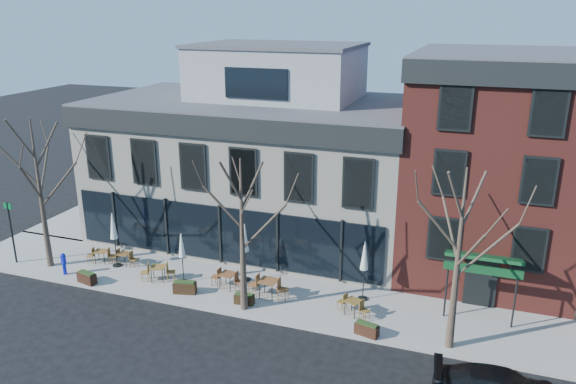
% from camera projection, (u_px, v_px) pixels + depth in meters
% --- Properties ---
extents(ground, '(120.00, 120.00, 0.00)m').
position_uv_depth(ground, '(222.00, 266.00, 29.96)').
color(ground, black).
rests_on(ground, ground).
extents(sidewalk_front, '(33.50, 4.70, 0.15)m').
position_uv_depth(sidewalk_front, '(264.00, 293.00, 26.98)').
color(sidewalk_front, gray).
rests_on(sidewalk_front, ground).
extents(sidewalk_side, '(4.50, 12.00, 0.15)m').
position_uv_depth(sidewalk_side, '(113.00, 206.00, 38.88)').
color(sidewalk_side, gray).
rests_on(sidewalk_side, ground).
extents(corner_building, '(18.39, 10.39, 11.10)m').
position_uv_depth(corner_building, '(258.00, 158.00, 33.01)').
color(corner_building, silver).
rests_on(corner_building, ground).
extents(red_brick_building, '(8.20, 11.78, 11.18)m').
position_uv_depth(red_brick_building, '(492.00, 163.00, 28.55)').
color(red_brick_building, maroon).
rests_on(red_brick_building, ground).
extents(tree_corner, '(3.93, 3.98, 7.92)m').
position_uv_depth(tree_corner, '(40.00, 192.00, 28.46)').
color(tree_corner, '#382B21').
rests_on(tree_corner, sidewalk_front).
extents(tree_mid, '(3.50, 3.55, 7.04)m').
position_uv_depth(tree_mid, '(242.00, 234.00, 24.33)').
color(tree_mid, '#382B21').
rests_on(tree_mid, sidewalk_front).
extents(tree_right, '(3.72, 3.77, 7.48)m').
position_uv_depth(tree_right, '(458.00, 259.00, 21.40)').
color(tree_right, '#382B21').
rests_on(tree_right, sidewalk_front).
extents(sign_pole, '(0.50, 0.10, 3.40)m').
position_uv_depth(sign_pole, '(11.00, 229.00, 29.51)').
color(sign_pole, black).
rests_on(sign_pole, sidewalk_front).
extents(call_box, '(0.24, 0.24, 1.20)m').
position_uv_depth(call_box, '(64.00, 263.00, 28.54)').
color(call_box, '#0D18B5').
rests_on(call_box, sidewalk_front).
extents(cafe_set_0, '(1.61, 0.81, 0.83)m').
position_uv_depth(cafe_set_0, '(101.00, 255.00, 29.95)').
color(cafe_set_0, brown).
rests_on(cafe_set_0, sidewalk_front).
extents(cafe_set_1, '(1.55, 0.64, 0.82)m').
position_uv_depth(cafe_set_1, '(125.00, 257.00, 29.69)').
color(cafe_set_1, brown).
rests_on(cafe_set_1, sidewalk_front).
extents(cafe_set_2, '(1.76, 1.04, 0.91)m').
position_uv_depth(cafe_set_2, '(158.00, 272.00, 27.97)').
color(cafe_set_2, brown).
rests_on(cafe_set_2, sidewalk_front).
extents(cafe_set_3, '(1.80, 0.77, 0.93)m').
position_uv_depth(cafe_set_3, '(228.00, 279.00, 27.19)').
color(cafe_set_3, brown).
rests_on(cafe_set_3, sidewalk_front).
extents(cafe_set_4, '(2.00, 0.82, 1.05)m').
position_uv_depth(cafe_set_4, '(268.00, 286.00, 26.33)').
color(cafe_set_4, brown).
rests_on(cafe_set_4, sidewalk_front).
extents(cafe_set_5, '(1.66, 0.98, 0.86)m').
position_uv_depth(cafe_set_5, '(353.00, 306.00, 24.82)').
color(cafe_set_5, brown).
rests_on(cafe_set_5, sidewalk_front).
extents(umbrella_0, '(0.48, 0.48, 2.98)m').
position_uv_depth(umbrella_0, '(113.00, 229.00, 29.04)').
color(umbrella_0, black).
rests_on(umbrella_0, sidewalk_front).
extents(umbrella_1, '(0.41, 0.41, 2.59)m').
position_uv_depth(umbrella_1, '(182.00, 248.00, 27.39)').
color(umbrella_1, black).
rests_on(umbrella_1, sidewalk_front).
extents(umbrella_2, '(0.48, 0.48, 3.00)m').
position_uv_depth(umbrella_2, '(245.00, 241.00, 27.49)').
color(umbrella_2, black).
rests_on(umbrella_2, sidewalk_front).
extents(umbrella_4, '(0.47, 0.47, 2.93)m').
position_uv_depth(umbrella_4, '(364.00, 259.00, 25.64)').
color(umbrella_4, black).
rests_on(umbrella_4, sidewalk_front).
extents(planter_0, '(1.10, 0.63, 0.58)m').
position_uv_depth(planter_0, '(87.00, 277.00, 27.76)').
color(planter_0, black).
rests_on(planter_0, sidewalk_front).
extents(planter_1, '(1.15, 0.67, 0.61)m').
position_uv_depth(planter_1, '(185.00, 287.00, 26.77)').
color(planter_1, '#301E10').
rests_on(planter_1, sidewalk_front).
extents(planter_2, '(0.94, 0.42, 0.51)m').
position_uv_depth(planter_2, '(244.00, 299.00, 25.80)').
color(planter_2, black).
rests_on(planter_2, sidewalk_front).
extents(planter_3, '(1.07, 0.63, 0.56)m').
position_uv_depth(planter_3, '(367.00, 329.00, 23.31)').
color(planter_3, black).
rests_on(planter_3, sidewalk_front).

